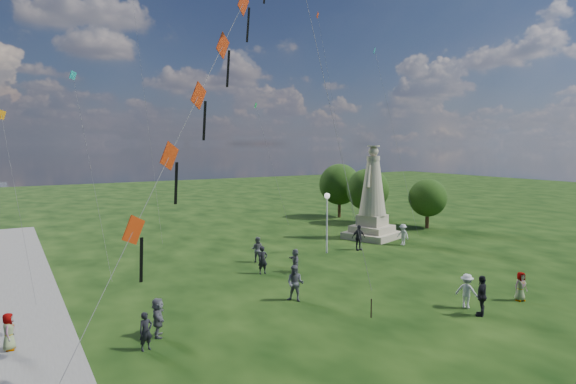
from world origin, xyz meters
TOP-DOWN VIEW (x-y plane):
  - statue at (13.00, 17.49)m, footprint 4.93×4.93m
  - lamppost at (6.45, 14.93)m, footprint 0.41×0.41m
  - tree_row at (18.39, 24.55)m, footprint 7.14×13.84m
  - person_0 at (-9.35, 4.79)m, footprint 0.62×0.48m
  - person_1 at (-1.27, 6.82)m, footprint 1.01×1.05m
  - person_2 at (5.43, 1.67)m, footprint 0.94×1.23m
  - person_3 at (5.11, 0.57)m, footprint 1.27×1.08m
  - person_4 at (8.68, 0.97)m, footprint 0.81×0.60m
  - person_5 at (-8.57, 5.88)m, footprint 1.05×1.66m
  - person_6 at (-0.26, 12.29)m, footprint 0.65×0.44m
  - person_7 at (0.83, 15.13)m, footprint 0.96×0.97m
  - person_8 at (13.29, 14.12)m, footprint 0.68×1.14m
  - person_9 at (9.06, 14.46)m, footprint 1.19×0.72m
  - person_10 at (-13.94, 7.29)m, footprint 0.58×0.79m
  - person_11 at (1.66, 11.58)m, footprint 0.88×1.47m
  - red_kite_train at (-6.63, 4.61)m, footprint 11.42×9.35m
  - small_kites at (2.43, 23.58)m, footprint 30.94×19.30m

SIDE VIEW (x-z plane):
  - person_10 at x=-13.94m, z-range 0.00..1.46m
  - person_11 at x=1.66m, z-range 0.00..1.49m
  - person_4 at x=8.68m, z-range 0.00..1.50m
  - person_0 at x=-9.35m, z-range 0.00..1.52m
  - person_5 at x=-8.57m, z-range 0.00..1.66m
  - person_8 at x=13.29m, z-range 0.00..1.68m
  - person_2 at x=5.43m, z-range 0.00..1.69m
  - person_6 at x=-0.26m, z-range 0.00..1.73m
  - person_7 at x=0.83m, z-range 0.00..1.74m
  - person_1 at x=-1.27m, z-range 0.00..1.86m
  - person_9 at x=9.06m, z-range 0.00..1.92m
  - person_3 at x=5.11m, z-range 0.00..1.93m
  - statue at x=13.00m, z-range -0.96..6.91m
  - lamppost at x=6.45m, z-range 0.98..5.43m
  - tree_row at x=18.39m, z-range 0.47..6.33m
  - red_kite_train at x=-6.63m, z-range 2.05..19.12m
  - small_kites at x=2.43m, z-range 0.52..25.76m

